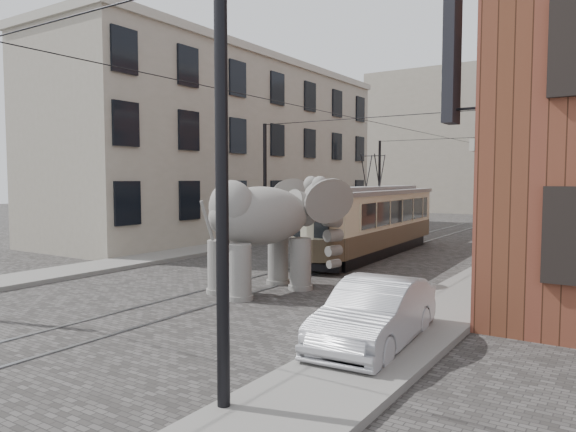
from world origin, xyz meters
The scene contains 10 objects.
ground centered at (0.00, 0.00, 0.00)m, with size 120.00×120.00×0.00m, color #474442.
tram_rails centered at (0.00, 0.00, 0.01)m, with size 1.54×80.00×0.02m, color slate, non-canonical shape.
sidewalk_right centered at (6.00, 0.00, 0.07)m, with size 2.00×60.00×0.15m, color slate.
sidewalk_left centered at (-6.50, 0.00, 0.07)m, with size 2.00×60.00×0.15m, color slate.
stucco_building centered at (-11.00, 10.00, 5.00)m, with size 7.00×24.00×10.00m, color gray.
distant_block centered at (0.00, 40.00, 7.00)m, with size 28.00×10.00×14.00m, color gray.
catenary centered at (-0.20, 5.00, 3.00)m, with size 11.00×30.20×6.00m, color black, non-canonical shape.
tram centered at (0.32, 5.72, 2.16)m, with size 2.25×10.88×4.32m, color beige, non-canonical shape.
elephant centered at (0.73, -3.05, 1.71)m, with size 3.07×5.58×3.41m, color slate, non-canonical shape.
parked_car centered at (5.68, -6.01, 0.66)m, with size 1.41×4.00×1.32m, color #A4A4A8.
Camera 1 is at (9.90, -15.53, 3.29)m, focal length 33.30 mm.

